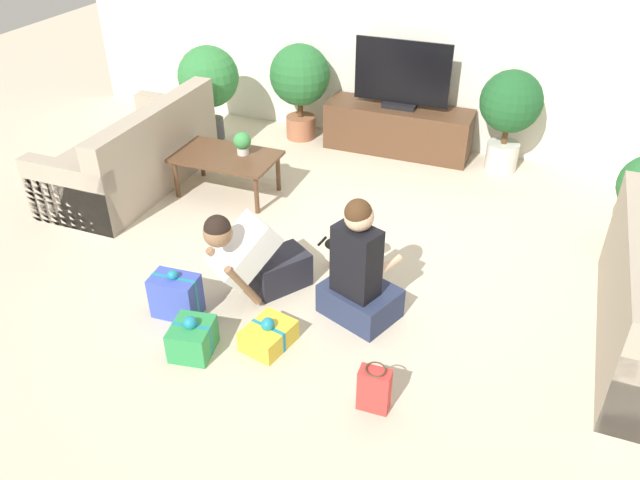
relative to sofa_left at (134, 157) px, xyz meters
The scene contains 17 objects.
ground_plane 2.48m from the sofa_left, 13.91° to the right, with size 16.00×16.00×0.00m, color beige.
wall_back 3.30m from the sofa_left, 40.43° to the left, with size 8.40×0.06×2.60m.
sofa_left is the anchor object (origin of this frame).
coffee_table 0.97m from the sofa_left, ahead, with size 0.98×0.60×0.41m.
tv_console 2.82m from the sofa_left, 37.82° to the left, with size 1.59×0.47×0.51m.
tv 2.87m from the sofa_left, 37.82° to the left, with size 1.03×0.20×0.72m.
potted_plant_back_right 3.79m from the sofa_left, 26.47° to the left, with size 0.62×0.62×1.06m.
potted_plant_back_left 2.04m from the sofa_left, 57.18° to the left, with size 0.67×0.67×1.08m.
potted_plant_corner_left 1.36m from the sofa_left, 83.56° to the left, with size 0.68×0.68×1.07m.
person_kneeling 2.26m from the sofa_left, 31.86° to the right, with size 0.68×0.80×0.80m.
person_sitting 2.96m from the sofa_left, 22.84° to the right, with size 0.63×0.59×0.99m.
dog 2.53m from the sofa_left, 13.00° to the right, with size 0.45×0.27×0.32m.
gift_box_a 2.19m from the sofa_left, 47.41° to the right, with size 0.36×0.24×0.39m.
gift_box_b 2.64m from the sofa_left, 46.87° to the right, with size 0.31×0.34×0.30m.
gift_box_c 2.81m from the sofa_left, 36.60° to the right, with size 0.34×0.40×0.23m.
gift_bag_a 3.66m from the sofa_left, 32.19° to the right, with size 0.20×0.13×0.33m.
tabletop_plant 1.14m from the sofa_left, 12.77° to the left, with size 0.17×0.17×0.22m.
Camera 1 is at (1.37, -3.97, 3.00)m, focal length 35.00 mm.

